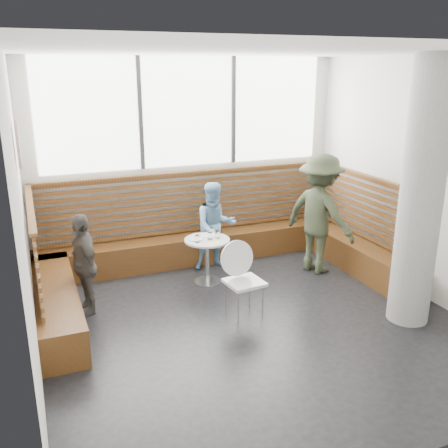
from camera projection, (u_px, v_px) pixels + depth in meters
name	position (u px, v px, depth m)	size (l,w,h in m)	color
room	(256.00, 198.00, 5.71)	(5.00, 5.00, 3.20)	silver
booth	(205.00, 247.00, 7.63)	(5.00, 2.50, 1.44)	#4A2C12
concrete_column	(421.00, 196.00, 5.83)	(0.50, 0.50, 3.20)	gray
wall_art	(18.00, 144.00, 4.97)	(0.50, 0.50, 0.03)	white
cafe_table	(207.00, 252.00, 7.22)	(0.66, 0.66, 0.67)	silver
cafe_chair	(242.00, 273.00, 6.26)	(0.46, 0.45, 0.96)	white
adult_man	(320.00, 214.00, 7.54)	(1.18, 0.68, 1.83)	#38412B
child_back	(215.00, 226.00, 7.71)	(0.67, 0.52, 1.37)	#74A3CA
child_left	(84.00, 264.00, 6.31)	(0.77, 0.32, 1.32)	#4D4A46
plate_near	(195.00, 239.00, 7.15)	(0.21, 0.21, 0.01)	white
plate_far	(208.00, 236.00, 7.29)	(0.21, 0.21, 0.01)	white
glass_left	(197.00, 239.00, 7.02)	(0.07, 0.07, 0.10)	white
glass_mid	(210.00, 236.00, 7.13)	(0.07, 0.07, 0.11)	white
glass_right	(217.00, 234.00, 7.20)	(0.07, 0.07, 0.10)	white
menu_card	(213.00, 243.00, 6.99)	(0.20, 0.14, 0.00)	#A5C64C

